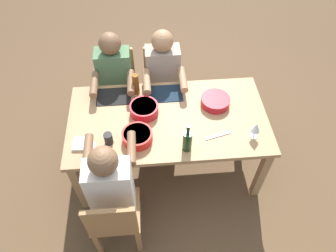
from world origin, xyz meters
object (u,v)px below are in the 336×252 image
(chair_far_right, at_px, (114,219))
(serving_bowl_greens, at_px, (215,101))
(beer_bottle, at_px, (136,84))
(dining_table, at_px, (168,124))
(diner_near_center, at_px, (163,76))
(diner_far_right, at_px, (111,185))
(chair_near_center, at_px, (162,80))
(serving_bowl_salad, at_px, (137,136))
(napkin_stack, at_px, (82,144))
(serving_bowl_fruit, at_px, (144,109))
(wine_bottle, at_px, (187,141))
(cup_far_right, at_px, (108,139))
(chair_near_right, at_px, (118,82))
(wine_glass, at_px, (256,128))
(diner_near_right, at_px, (115,79))

(chair_far_right, xyz_separation_m, serving_bowl_greens, (-0.93, -0.92, 0.30))
(chair_far_right, relative_size, beer_bottle, 3.86)
(dining_table, height_order, diner_near_center, diner_near_center)
(diner_far_right, relative_size, chair_near_center, 1.41)
(diner_far_right, distance_m, serving_bowl_salad, 0.45)
(napkin_stack, bearing_deg, diner_far_right, 123.89)
(serving_bowl_fruit, bearing_deg, wine_bottle, 128.32)
(serving_bowl_greens, distance_m, cup_far_right, 1.02)
(chair_near_right, distance_m, beer_bottle, 0.61)
(serving_bowl_greens, bearing_deg, beer_bottle, -16.26)
(chair_far_right, relative_size, wine_glass, 5.12)
(diner_near_right, xyz_separation_m, diner_near_center, (-0.49, 0.00, 0.00))
(cup_far_right, bearing_deg, wine_bottle, 169.98)
(chair_near_center, bearing_deg, diner_near_center, 90.00)
(wine_bottle, relative_size, beer_bottle, 1.32)
(beer_bottle, bearing_deg, cup_far_right, 67.37)
(diner_near_right, relative_size, diner_near_center, 1.00)
(dining_table, xyz_separation_m, serving_bowl_fruit, (0.21, -0.08, 0.14))
(chair_far_right, height_order, wine_glass, wine_glass)
(dining_table, xyz_separation_m, chair_near_center, (0.00, -0.79, -0.17))
(dining_table, xyz_separation_m, serving_bowl_salad, (0.27, 0.22, 0.13))
(dining_table, distance_m, diner_far_right, 0.78)
(serving_bowl_salad, bearing_deg, diner_near_center, -108.43)
(chair_near_right, xyz_separation_m, wine_bottle, (-0.62, 1.13, 0.37))
(serving_bowl_salad, bearing_deg, wine_glass, 177.21)
(wine_bottle, xyz_separation_m, cup_far_right, (0.64, -0.11, -0.05))
(diner_near_right, bearing_deg, beer_bottle, 129.83)
(diner_far_right, distance_m, serving_bowl_fruit, 0.75)
(wine_bottle, bearing_deg, serving_bowl_fruit, -51.68)
(diner_near_right, height_order, serving_bowl_fruit, diner_near_right)
(chair_far_right, relative_size, serving_bowl_fruit, 3.32)
(dining_table, bearing_deg, wine_bottle, 110.40)
(wine_bottle, distance_m, cup_far_right, 0.65)
(dining_table, bearing_deg, wine_glass, 159.45)
(chair_near_right, height_order, chair_near_center, same)
(diner_near_center, bearing_deg, diner_far_right, 68.02)
(serving_bowl_salad, height_order, beer_bottle, beer_bottle)
(chair_far_right, xyz_separation_m, serving_bowl_fruit, (-0.28, -0.87, 0.31))
(diner_far_right, height_order, serving_bowl_fruit, diner_far_right)
(chair_far_right, relative_size, diner_far_right, 0.71)
(diner_near_right, bearing_deg, dining_table, 128.91)
(dining_table, height_order, beer_bottle, beer_bottle)
(diner_far_right, relative_size, beer_bottle, 5.45)
(wine_bottle, relative_size, napkin_stack, 2.07)
(diner_near_center, xyz_separation_m, napkin_stack, (0.74, 0.84, 0.05))
(chair_far_right, relative_size, diner_near_center, 0.71)
(wine_glass, bearing_deg, chair_near_right, -41.45)
(chair_near_center, relative_size, beer_bottle, 3.86)
(napkin_stack, bearing_deg, beer_bottle, -129.01)
(chair_near_right, bearing_deg, wine_glass, 138.55)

